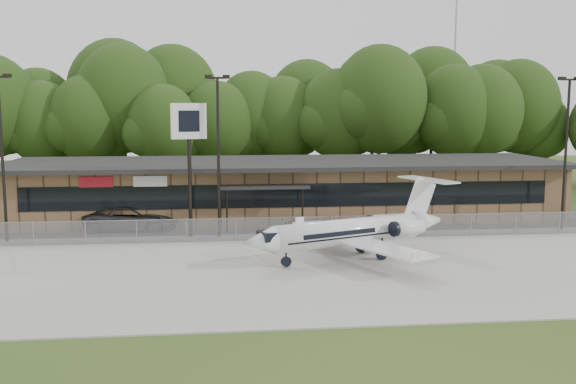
{
  "coord_description": "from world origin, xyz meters",
  "views": [
    {
      "loc": [
        -5.06,
        -23.82,
        8.29
      ],
      "look_at": [
        -1.11,
        12.0,
        3.48
      ],
      "focal_mm": 40.0,
      "sensor_mm": 36.0,
      "label": 1
    }
  ],
  "objects": [
    {
      "name": "ground",
      "position": [
        0.0,
        0.0,
        0.0
      ],
      "size": [
        160.0,
        160.0,
        0.0
      ],
      "primitive_type": "plane",
      "color": "#304719",
      "rests_on": "ground"
    },
    {
      "name": "apron",
      "position": [
        0.0,
        8.0,
        0.04
      ],
      "size": [
        64.0,
        18.0,
        0.08
      ],
      "primitive_type": "cube",
      "color": "#9E9B93",
      "rests_on": "ground"
    },
    {
      "name": "parking_lot",
      "position": [
        0.0,
        19.5,
        0.03
      ],
      "size": [
        50.0,
        9.0,
        0.06
      ],
      "primitive_type": "cube",
      "color": "#383835",
      "rests_on": "ground"
    },
    {
      "name": "terminal",
      "position": [
        -0.0,
        23.94,
        2.18
      ],
      "size": [
        41.0,
        11.65,
        4.3
      ],
      "color": "brown",
      "rests_on": "ground"
    },
    {
      "name": "fence",
      "position": [
        0.0,
        15.0,
        0.78
      ],
      "size": [
        46.0,
        0.04,
        1.52
      ],
      "color": "gray",
      "rests_on": "ground"
    },
    {
      "name": "treeline",
      "position": [
        0.0,
        42.0,
        7.5
      ],
      "size": [
        72.0,
        12.0,
        15.0
      ],
      "primitive_type": null,
      "color": "#1B3611",
      "rests_on": "ground"
    },
    {
      "name": "radio_mast",
      "position": [
        22.0,
        48.0,
        12.5
      ],
      "size": [
        0.2,
        0.2,
        25.0
      ],
      "primitive_type": "cylinder",
      "color": "gray",
      "rests_on": "ground"
    },
    {
      "name": "light_pole_left",
      "position": [
        -18.0,
        16.5,
        5.98
      ],
      "size": [
        1.55,
        0.3,
        10.23
      ],
      "color": "black",
      "rests_on": "ground"
    },
    {
      "name": "light_pole_mid",
      "position": [
        -5.0,
        16.5,
        5.98
      ],
      "size": [
        1.55,
        0.3,
        10.23
      ],
      "color": "black",
      "rests_on": "ground"
    },
    {
      "name": "light_pole_right",
      "position": [
        18.0,
        16.5,
        5.98
      ],
      "size": [
        1.55,
        0.3,
        10.23
      ],
      "color": "black",
      "rests_on": "ground"
    },
    {
      "name": "business_jet",
      "position": [
        2.25,
        9.72,
        1.53
      ],
      "size": [
        12.46,
        11.13,
        4.28
      ],
      "rotation": [
        0.0,
        0.0,
        0.39
      ],
      "color": "silver",
      "rests_on": "ground"
    },
    {
      "name": "suv",
      "position": [
        -10.85,
        19.48,
        0.86
      ],
      "size": [
        6.47,
        3.47,
        1.73
      ],
      "primitive_type": "imported",
      "rotation": [
        0.0,
        0.0,
        1.47
      ],
      "color": "#313234",
      "rests_on": "ground"
    },
    {
      "name": "pole_sign",
      "position": [
        -6.82,
        16.8,
        6.51
      ],
      "size": [
        2.22,
        0.81,
        8.51
      ],
      "rotation": [
        0.0,
        0.0,
        0.26
      ],
      "color": "black",
      "rests_on": "ground"
    }
  ]
}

